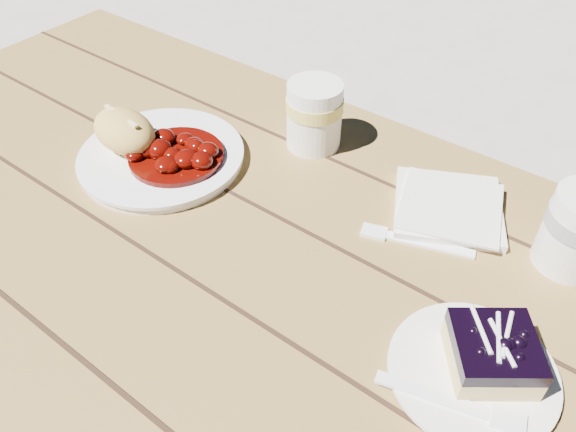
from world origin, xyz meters
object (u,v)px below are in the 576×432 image
Objects in this scene: main_plate at (162,157)px; bread_roll at (124,131)px; dessert_plate at (472,373)px; blueberry_cake at (493,353)px; second_cup at (314,115)px; picnic_table at (365,397)px.

bread_roll is (-0.06, -0.02, 0.04)m from main_plate.
blueberry_cake is at bearing 56.31° from dessert_plate.
second_cup is at bearing 112.74° from blueberry_cake.
blueberry_cake is at bearing -5.13° from main_plate.
second_cup is (-0.39, 0.25, 0.05)m from dessert_plate.
main_plate reaches higher than picnic_table.
main_plate is 0.25m from second_cup.
main_plate is 0.07m from bread_roll.
picnic_table is 18.05× the size of second_cup.
blueberry_cake is at bearing -2.84° from bread_roll.
blueberry_cake is (0.57, -0.05, 0.03)m from main_plate.
main_plate reaches higher than dessert_plate.
second_cup is at bearing 136.87° from picnic_table.
second_cup is at bearing 147.16° from dessert_plate.
dessert_plate is at bearing -4.29° from bread_roll.
dessert_plate is 1.62× the size of second_cup.
second_cup is (0.22, 0.21, 0.01)m from bread_roll.
picnic_table is 16.37× the size of blueberry_cake.
dessert_plate is (0.56, -0.07, -0.00)m from main_plate.
main_plate is at bearing 173.24° from dessert_plate.
blueberry_cake is (0.62, -0.03, -0.01)m from bread_roll.
picnic_table is 0.20m from dessert_plate.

